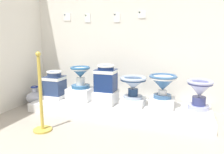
# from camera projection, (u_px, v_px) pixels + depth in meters

# --- Properties ---
(wall_back) EXTENTS (3.64, 0.06, 2.84)m
(wall_back) POSITION_uv_depth(u_px,v_px,m) (128.00, 23.00, 3.70)
(wall_back) COLOR silver
(wall_back) RESTS_ON ground_plane
(display_platform) EXTENTS (2.76, 0.90, 0.13)m
(display_platform) POSITION_uv_depth(u_px,v_px,m) (118.00, 108.00, 3.49)
(display_platform) COLOR white
(display_platform) RESTS_ON ground_plane
(plinth_block_tall_cobalt) EXTENTS (0.34, 0.34, 0.06)m
(plinth_block_tall_cobalt) POSITION_uv_depth(u_px,v_px,m) (55.00, 96.00, 3.85)
(plinth_block_tall_cobalt) COLOR white
(plinth_block_tall_cobalt) RESTS_ON display_platform
(antique_toilet_tall_cobalt) EXTENTS (0.31, 0.30, 0.42)m
(antique_toilet_tall_cobalt) POSITION_uv_depth(u_px,v_px,m) (55.00, 83.00, 3.81)
(antique_toilet_tall_cobalt) COLOR navy
(antique_toilet_tall_cobalt) RESTS_ON plinth_block_tall_cobalt
(plinth_block_pale_glazed) EXTENTS (0.40, 0.39, 0.20)m
(plinth_block_pale_glazed) POSITION_uv_depth(u_px,v_px,m) (81.00, 93.00, 3.75)
(plinth_block_pale_glazed) COLOR white
(plinth_block_pale_glazed) RESTS_ON display_platform
(antique_toilet_pale_glazed) EXTENTS (0.33, 0.33, 0.36)m
(antique_toilet_pale_glazed) POSITION_uv_depth(u_px,v_px,m) (80.00, 75.00, 3.69)
(antique_toilet_pale_glazed) COLOR #2B5D8E
(antique_toilet_pale_glazed) RESTS_ON plinth_block_pale_glazed
(plinth_block_broad_patterned) EXTENTS (0.33, 0.38, 0.20)m
(plinth_block_broad_patterned) POSITION_uv_depth(u_px,v_px,m) (106.00, 97.00, 3.53)
(plinth_block_broad_patterned) COLOR white
(plinth_block_broad_patterned) RESTS_ON display_platform
(antique_toilet_broad_patterned) EXTENTS (0.32, 0.28, 0.42)m
(antique_toilet_broad_patterned) POSITION_uv_depth(u_px,v_px,m) (106.00, 77.00, 3.47)
(antique_toilet_broad_patterned) COLOR navy
(antique_toilet_broad_patterned) RESTS_ON plinth_block_broad_patterned
(plinth_block_squat_floral) EXTENTS (0.35, 0.36, 0.11)m
(plinth_block_squat_floral) POSITION_uv_depth(u_px,v_px,m) (133.00, 102.00, 3.42)
(plinth_block_squat_floral) COLOR white
(plinth_block_squat_floral) RESTS_ON display_platform
(antique_toilet_squat_floral) EXTENTS (0.41, 0.41, 0.34)m
(antique_toilet_squat_floral) POSITION_uv_depth(u_px,v_px,m) (133.00, 84.00, 3.36)
(antique_toilet_squat_floral) COLOR #A1B2CD
(antique_toilet_squat_floral) RESTS_ON plinth_block_squat_floral
(plinth_block_rightmost) EXTENTS (0.36, 0.35, 0.15)m
(plinth_block_rightmost) POSITION_uv_depth(u_px,v_px,m) (162.00, 103.00, 3.32)
(plinth_block_rightmost) COLOR white
(plinth_block_rightmost) RESTS_ON display_platform
(antique_toilet_rightmost) EXTENTS (0.41, 0.41, 0.35)m
(antique_toilet_rightmost) POSITION_uv_depth(u_px,v_px,m) (163.00, 83.00, 3.27)
(antique_toilet_rightmost) COLOR #375E8F
(antique_toilet_rightmost) RESTS_ON plinth_block_rightmost
(plinth_block_leftmost) EXTENTS (0.36, 0.30, 0.06)m
(plinth_block_leftmost) POSITION_uv_depth(u_px,v_px,m) (198.00, 111.00, 3.08)
(plinth_block_leftmost) COLOR white
(plinth_block_leftmost) RESTS_ON display_platform
(antique_toilet_leftmost) EXTENTS (0.35, 0.35, 0.41)m
(antique_toilet_leftmost) POSITION_uv_depth(u_px,v_px,m) (200.00, 91.00, 3.03)
(antique_toilet_leftmost) COLOR #A3A8D6
(antique_toilet_leftmost) RESTS_ON plinth_block_leftmost
(info_placard_first) EXTENTS (0.14, 0.01, 0.13)m
(info_placard_first) POSITION_uv_depth(u_px,v_px,m) (67.00, 17.00, 4.01)
(info_placard_first) COLOR white
(info_placard_second) EXTENTS (0.11, 0.01, 0.15)m
(info_placard_second) POSITION_uv_depth(u_px,v_px,m) (88.00, 18.00, 3.88)
(info_placard_second) COLOR white
(info_placard_third) EXTENTS (0.11, 0.01, 0.16)m
(info_placard_third) POSITION_uv_depth(u_px,v_px,m) (117.00, 17.00, 3.71)
(info_placard_third) COLOR white
(info_placard_fourth) EXTENTS (0.13, 0.01, 0.11)m
(info_placard_fourth) POSITION_uv_depth(u_px,v_px,m) (142.00, 14.00, 3.57)
(info_placard_fourth) COLOR white
(decorative_vase_spare) EXTENTS (0.31, 0.31, 0.33)m
(decorative_vase_spare) POSITION_uv_depth(u_px,v_px,m) (35.00, 97.00, 3.87)
(decorative_vase_spare) COLOR navy
(decorative_vase_spare) RESTS_ON ground_plane
(stanchion_post_near_left) EXTENTS (0.23, 0.23, 1.02)m
(stanchion_post_near_left) POSITION_uv_depth(u_px,v_px,m) (41.00, 106.00, 2.76)
(stanchion_post_near_left) COLOR gold
(stanchion_post_near_left) RESTS_ON ground_plane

